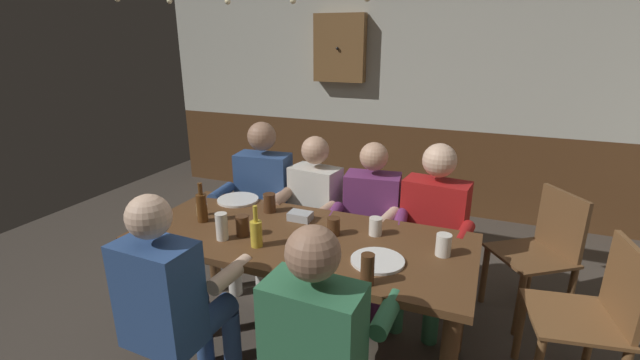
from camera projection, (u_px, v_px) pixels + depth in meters
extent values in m
plane|color=#423A33|center=(294.00, 360.00, 2.57)|extent=(6.86, 6.86, 0.00)
cube|color=beige|center=(405.00, 59.00, 4.47)|extent=(5.71, 0.12, 1.39)
cube|color=brown|center=(399.00, 166.00, 4.83)|extent=(5.71, 0.12, 0.92)
cube|color=brown|center=(301.00, 239.00, 2.44)|extent=(1.91, 0.83, 0.04)
cylinder|color=brown|center=(146.00, 295.00, 2.58)|extent=(0.08, 0.08, 0.73)
cylinder|color=brown|center=(213.00, 247.00, 3.17)|extent=(0.08, 0.08, 0.73)
cylinder|color=brown|center=(460.00, 299.00, 2.54)|extent=(0.08, 0.08, 0.73)
cube|color=#2D4C84|center=(264.00, 188.00, 3.30)|extent=(0.42, 0.26, 0.54)
sphere|color=#9E755B|center=(262.00, 136.00, 3.18)|extent=(0.21, 0.21, 0.21)
cylinder|color=silver|center=(271.00, 228.00, 3.22)|extent=(0.18, 0.42, 0.13)
cylinder|color=silver|center=(244.00, 224.00, 3.27)|extent=(0.18, 0.42, 0.13)
cylinder|color=silver|center=(262.00, 273.00, 3.11)|extent=(0.10, 0.10, 0.42)
cylinder|color=silver|center=(234.00, 269.00, 3.17)|extent=(0.10, 0.10, 0.42)
cylinder|color=#9E755B|center=(281.00, 199.00, 3.01)|extent=(0.11, 0.29, 0.08)
cylinder|color=#2D4C84|center=(221.00, 193.00, 3.13)|extent=(0.11, 0.29, 0.08)
cube|color=silver|center=(315.00, 199.00, 3.16)|extent=(0.38, 0.26, 0.49)
sphere|color=tan|center=(315.00, 150.00, 3.04)|extent=(0.20, 0.20, 0.20)
cylinder|color=black|center=(316.00, 238.00, 3.06)|extent=(0.19, 0.43, 0.13)
cylinder|color=black|center=(293.00, 232.00, 3.15)|extent=(0.19, 0.43, 0.13)
cylinder|color=black|center=(301.00, 284.00, 2.98)|extent=(0.10, 0.10, 0.42)
cylinder|color=black|center=(278.00, 276.00, 3.07)|extent=(0.10, 0.10, 0.42)
cylinder|color=tan|center=(323.00, 213.00, 2.85)|extent=(0.12, 0.29, 0.08)
cylinder|color=tan|center=(273.00, 201.00, 3.05)|extent=(0.12, 0.29, 0.08)
cube|color=#6B2D66|center=(372.00, 208.00, 3.00)|extent=(0.40, 0.27, 0.49)
sphere|color=tan|center=(374.00, 156.00, 2.89)|extent=(0.19, 0.19, 0.19)
cylinder|color=#6B2D66|center=(383.00, 247.00, 2.93)|extent=(0.18, 0.39, 0.13)
cylinder|color=#6B2D66|center=(353.00, 243.00, 2.98)|extent=(0.18, 0.39, 0.13)
cylinder|color=#6B2D66|center=(377.00, 296.00, 2.84)|extent=(0.10, 0.10, 0.42)
cylinder|color=#6B2D66|center=(347.00, 291.00, 2.89)|extent=(0.10, 0.10, 0.42)
cylinder|color=#6B2D66|center=(400.00, 222.00, 2.71)|extent=(0.11, 0.29, 0.08)
cylinder|color=#6B2D66|center=(333.00, 215.00, 2.82)|extent=(0.11, 0.29, 0.08)
cube|color=#AD1919|center=(434.00, 216.00, 2.85)|extent=(0.44, 0.26, 0.49)
sphere|color=beige|center=(440.00, 160.00, 2.73)|extent=(0.22, 0.22, 0.22)
cylinder|color=#33724C|center=(443.00, 260.00, 2.75)|extent=(0.18, 0.41, 0.13)
cylinder|color=#33724C|center=(409.00, 252.00, 2.85)|extent=(0.18, 0.41, 0.13)
cylinder|color=#33724C|center=(431.00, 312.00, 2.67)|extent=(0.10, 0.10, 0.42)
cylinder|color=#33724C|center=(396.00, 302.00, 2.77)|extent=(0.10, 0.10, 0.42)
cylinder|color=#AD1919|center=(464.00, 235.00, 2.53)|extent=(0.11, 0.29, 0.08)
cylinder|color=beige|center=(388.00, 219.00, 2.75)|extent=(0.11, 0.29, 0.08)
cube|color=#2D4C84|center=(159.00, 295.00, 1.95)|extent=(0.37, 0.24, 0.52)
sphere|color=beige|center=(149.00, 217.00, 1.83)|extent=(0.20, 0.20, 0.20)
cylinder|color=#2D4C84|center=(173.00, 316.00, 2.20)|extent=(0.15, 0.43, 0.13)
cylinder|color=#2D4C84|center=(203.00, 326.00, 2.12)|extent=(0.15, 0.43, 0.13)
cylinder|color=#2D4C84|center=(204.00, 335.00, 2.47)|extent=(0.10, 0.10, 0.42)
cylinder|color=#2D4C84|center=(232.00, 344.00, 2.39)|extent=(0.10, 0.10, 0.42)
cylinder|color=#2D4C84|center=(164.00, 256.00, 2.25)|extent=(0.09, 0.28, 0.08)
cylinder|color=beige|center=(230.00, 274.00, 2.08)|extent=(0.09, 0.28, 0.08)
cube|color=#33724C|center=(313.00, 340.00, 1.68)|extent=(0.40, 0.24, 0.49)
sphere|color=#9E755B|center=(313.00, 253.00, 1.56)|extent=(0.21, 0.21, 0.21)
cylinder|color=silver|center=(305.00, 357.00, 1.92)|extent=(0.14, 0.39, 0.13)
cylinder|color=#9E755B|center=(293.00, 289.00, 1.98)|extent=(0.09, 0.28, 0.08)
cylinder|color=#33724C|center=(387.00, 314.00, 1.80)|extent=(0.09, 0.28, 0.08)
cube|color=brown|center=(530.00, 255.00, 2.87)|extent=(0.61, 0.61, 0.02)
cube|color=brown|center=(562.00, 222.00, 2.84)|extent=(0.25, 0.34, 0.42)
cylinder|color=brown|center=(519.00, 305.00, 2.73)|extent=(0.04, 0.04, 0.44)
cylinder|color=brown|center=(484.00, 274.00, 3.08)|extent=(0.04, 0.04, 0.44)
cylinder|color=brown|center=(570.00, 297.00, 2.81)|extent=(0.04, 0.04, 0.44)
cylinder|color=brown|center=(530.00, 268.00, 3.16)|extent=(0.04, 0.04, 0.44)
cube|color=brown|center=(573.00, 317.00, 2.24)|extent=(0.51, 0.51, 0.02)
cube|color=brown|center=(626.00, 285.00, 2.13)|extent=(0.10, 0.40, 0.42)
cylinder|color=brown|center=(520.00, 327.00, 2.52)|extent=(0.04, 0.04, 0.44)
cylinder|color=brown|center=(591.00, 336.00, 2.45)|extent=(0.04, 0.04, 0.44)
cylinder|color=#F9E08C|center=(199.00, 209.00, 2.70)|extent=(0.04, 0.04, 0.08)
cube|color=#B2B7BC|center=(300.00, 216.00, 2.64)|extent=(0.14, 0.10, 0.05)
cylinder|color=white|center=(377.00, 261.00, 2.15)|extent=(0.27, 0.27, 0.01)
cylinder|color=white|center=(238.00, 200.00, 2.95)|extent=(0.28, 0.28, 0.01)
cylinder|color=gold|center=(256.00, 234.00, 2.29)|extent=(0.06, 0.06, 0.14)
cylinder|color=gold|center=(255.00, 214.00, 2.25)|extent=(0.02, 0.02, 0.09)
cylinder|color=#593314|center=(202.00, 208.00, 2.60)|extent=(0.06, 0.06, 0.17)
cylinder|color=#593314|center=(200.00, 189.00, 2.56)|extent=(0.03, 0.03, 0.07)
cylinder|color=white|center=(443.00, 245.00, 2.20)|extent=(0.08, 0.08, 0.12)
cylinder|color=#4C2D19|center=(367.00, 269.00, 1.94)|extent=(0.06, 0.06, 0.15)
cylinder|color=#4C2D19|center=(242.00, 226.00, 2.41)|extent=(0.07, 0.07, 0.12)
cylinder|color=white|center=(375.00, 226.00, 2.43)|extent=(0.07, 0.07, 0.10)
cylinder|color=#4C2D19|center=(269.00, 203.00, 2.75)|extent=(0.08, 0.08, 0.12)
cylinder|color=#4C2D19|center=(333.00, 226.00, 2.43)|extent=(0.07, 0.07, 0.10)
cylinder|color=white|center=(222.00, 226.00, 2.37)|extent=(0.07, 0.07, 0.15)
cube|color=brown|center=(340.00, 48.00, 4.56)|extent=(0.56, 0.12, 0.70)
sphere|color=black|center=(337.00, 48.00, 4.50)|extent=(0.03, 0.03, 0.03)
sphere|color=#F9EAB2|center=(170.00, 1.00, 2.79)|extent=(0.04, 0.04, 0.04)
sphere|color=#F9EAB2|center=(228.00, 2.00, 2.63)|extent=(0.04, 0.04, 0.04)
sphere|color=#F9EAB2|center=(293.00, 1.00, 2.47)|extent=(0.04, 0.04, 0.04)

